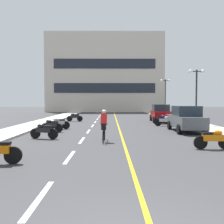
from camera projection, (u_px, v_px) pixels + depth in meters
The scene contains 29 objects.
ground_plane at pixel (115, 123), 24.35m from camera, with size 140.00×140.00×0.00m, color #38383A.
curb_left at pixel (50, 120), 27.30m from camera, with size 2.40×72.00×0.12m, color #B7B2A8.
curb_right at pixel (178, 120), 27.39m from camera, with size 2.40×72.00×0.12m, color #B7B2A8.
lane_dash_0 at pixel (39, 198), 5.36m from camera, with size 0.14×2.20×0.01m, color silver.
lane_dash_1 at pixel (70, 157), 9.35m from camera, with size 0.14×2.20×0.01m, color silver.
lane_dash_2 at pixel (82, 140), 13.35m from camera, with size 0.14×2.20×0.01m, color silver.
lane_dash_3 at pixel (88, 131), 17.34m from camera, with size 0.14×2.20×0.01m, color silver.
lane_dash_4 at pixel (93, 126), 21.34m from camera, with size 0.14×2.20×0.01m, color silver.
lane_dash_5 at pixel (95, 122), 25.34m from camera, with size 0.14×2.20×0.01m, color silver.
lane_dash_6 at pixel (97, 119), 29.33m from camera, with size 0.14×2.20×0.01m, color silver.
lane_dash_7 at pixel (99, 117), 33.33m from camera, with size 0.14×2.20×0.01m, color silver.
lane_dash_8 at pixel (100, 115), 37.33m from camera, with size 0.14×2.20×0.01m, color silver.
lane_dash_9 at pixel (101, 114), 41.32m from camera, with size 0.14×2.20×0.01m, color silver.
lane_dash_10 at pixel (102, 113), 45.32m from camera, with size 0.14×2.20×0.01m, color silver.
lane_dash_11 at pixel (103, 112), 49.31m from camera, with size 0.14×2.20×0.01m, color silver.
centre_line_yellow at pixel (116, 120), 27.35m from camera, with size 0.12×66.00×0.01m, color gold.
office_building at pixel (105, 74), 52.64m from camera, with size 23.82×9.47×15.95m.
street_lamp_mid at pixel (197, 84), 21.50m from camera, with size 1.46×0.36×4.84m.
street_lamp_far at pixel (165, 89), 34.00m from camera, with size 1.46×0.36×5.11m.
parked_car_near at pixel (186, 119), 17.17m from camera, with size 1.98×4.23×1.82m.
parked_car_mid at pixel (160, 113), 25.60m from camera, with size 2.12×4.29×1.82m.
motorcycle_2 at pixel (213, 139), 10.83m from camera, with size 1.70×0.60×0.92m.
motorcycle_3 at pixel (44, 131), 13.82m from camera, with size 1.68×0.67×0.92m.
motorcycle_4 at pixel (51, 125), 16.95m from camera, with size 1.67×0.70×0.92m.
motorcycle_5 at pixel (59, 123), 18.71m from camera, with size 1.70×0.60×0.92m.
motorcycle_6 at pixel (165, 121), 20.96m from camera, with size 1.68×0.66×0.92m.
motorcycle_7 at pixel (162, 119), 22.78m from camera, with size 1.69×0.63×0.92m.
motorcycle_8 at pixel (75, 117), 25.94m from camera, with size 1.70×0.60×0.92m.
cyclist_rider at pixel (104, 125), 12.87m from camera, with size 0.42×1.77×1.71m.
Camera 1 is at (-0.43, -3.28, 2.14)m, focal length 39.05 mm.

